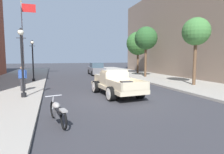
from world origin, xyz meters
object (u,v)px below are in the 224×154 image
at_px(hotrod_truck_cream, 115,83).
at_px(street_lamp_near, 22,57).
at_px(street_lamp_far, 33,57).
at_px(street_tree_nearest, 196,32).
at_px(flagpole, 24,30).
at_px(street_tree_second, 146,38).
at_px(street_tree_third, 138,44).
at_px(car_background_grey, 96,69).
at_px(pedestrian_sidewalk_left, 23,77).
at_px(motorcycle_parked, 58,111).

height_order(hotrod_truck_cream, street_lamp_near, street_lamp_near).
distance_m(street_lamp_near, street_lamp_far, 7.66).
bearing_deg(street_tree_nearest, flagpole, 135.71).
relative_size(street_lamp_near, street_tree_second, 0.68).
height_order(hotrod_truck_cream, street_tree_third, street_tree_third).
distance_m(car_background_grey, street_lamp_far, 9.81).
xyz_separation_m(street_tree_nearest, street_tree_second, (-0.71, 7.11, 0.14)).
bearing_deg(hotrod_truck_cream, street_tree_third, 59.25).
height_order(pedestrian_sidewalk_left, street_tree_second, street_tree_second).
relative_size(hotrod_truck_cream, pedestrian_sidewalk_left, 3.06).
relative_size(motorcycle_parked, street_tree_nearest, 0.39).
distance_m(pedestrian_sidewalk_left, street_tree_nearest, 13.36).
bearing_deg(street_tree_second, motorcycle_parked, -128.48).
relative_size(hotrod_truck_cream, street_lamp_far, 1.31).
xyz_separation_m(hotrod_truck_cream, flagpole, (-6.95, 15.01, 5.02)).
bearing_deg(street_lamp_near, motorcycle_parked, -69.71).
bearing_deg(car_background_grey, motorcycle_parked, -107.08).
xyz_separation_m(street_lamp_near, street_tree_nearest, (12.59, 1.07, 1.99)).
bearing_deg(street_tree_nearest, street_tree_second, 95.67).
bearing_deg(flagpole, hotrod_truck_cream, -65.16).
xyz_separation_m(hotrod_truck_cream, street_tree_third, (7.82, 13.15, 3.55)).
distance_m(pedestrian_sidewalk_left, street_tree_second, 14.02).
height_order(motorcycle_parked, street_tree_third, street_tree_third).
distance_m(car_background_grey, pedestrian_sidewalk_left, 13.95).
xyz_separation_m(flagpole, street_tree_second, (13.46, -6.71, -1.25)).
distance_m(hotrod_truck_cream, car_background_grey, 14.07).
height_order(hotrod_truck_cream, motorcycle_parked, hotrod_truck_cream).
bearing_deg(car_background_grey, street_lamp_far, -140.57).
distance_m(street_tree_nearest, street_tree_third, 11.98).
distance_m(flagpole, street_tree_second, 15.09).
height_order(car_background_grey, pedestrian_sidewalk_left, pedestrian_sidewalk_left).
relative_size(flagpole, street_tree_third, 1.58).
distance_m(street_lamp_far, street_tree_nearest, 14.44).
relative_size(motorcycle_parked, street_lamp_far, 0.54).
bearing_deg(street_tree_second, flagpole, 153.52).
height_order(motorcycle_parked, street_tree_second, street_tree_second).
height_order(hotrod_truck_cream, street_tree_nearest, street_tree_nearest).
xyz_separation_m(pedestrian_sidewalk_left, street_lamp_far, (0.20, 5.50, 1.30)).
height_order(pedestrian_sidewalk_left, street_tree_third, street_tree_third).
bearing_deg(flagpole, street_lamp_near, -83.95).
bearing_deg(street_tree_third, pedestrian_sidewalk_left, -141.17).
distance_m(hotrod_truck_cream, street_tree_nearest, 8.16).
bearing_deg(car_background_grey, street_tree_second, -51.28).
relative_size(hotrod_truck_cream, street_tree_nearest, 0.94).
xyz_separation_m(pedestrian_sidewalk_left, street_tree_second, (12.19, 6.02, 3.43)).
distance_m(pedestrian_sidewalk_left, street_lamp_far, 5.65).
bearing_deg(car_background_grey, pedestrian_sidewalk_left, -123.40).
relative_size(street_lamp_near, flagpole, 0.42).
xyz_separation_m(car_background_grey, street_tree_third, (5.82, -0.78, 3.54)).
height_order(motorcycle_parked, pedestrian_sidewalk_left, pedestrian_sidewalk_left).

